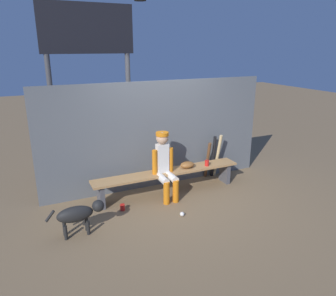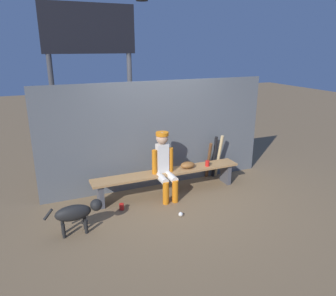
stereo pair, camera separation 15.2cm
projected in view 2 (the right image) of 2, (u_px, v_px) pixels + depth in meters
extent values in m
plane|color=brown|center=(168.00, 193.00, 6.07)|extent=(30.00, 30.00, 0.00)
cube|color=#595E63|center=(159.00, 135.00, 6.16)|extent=(4.53, 0.03, 2.06)
cube|color=#AD7F4C|center=(168.00, 172.00, 5.94)|extent=(2.85, 0.36, 0.04)
cube|color=#4C4C51|center=(100.00, 195.00, 5.53)|extent=(0.08, 0.29, 0.41)
cube|color=#4C4C51|center=(226.00, 173.00, 6.49)|extent=(0.08, 0.29, 0.41)
cube|color=silver|center=(162.00, 158.00, 5.81)|extent=(0.22, 0.13, 0.54)
sphere|color=tan|center=(162.00, 138.00, 5.70)|extent=(0.22, 0.22, 0.22)
cylinder|color=orange|center=(162.00, 134.00, 5.67)|extent=(0.23, 0.23, 0.06)
cylinder|color=silver|center=(162.00, 178.00, 5.71)|extent=(0.13, 0.38, 0.13)
cylinder|color=orange|center=(166.00, 193.00, 5.60)|extent=(0.11, 0.11, 0.41)
cylinder|color=orange|center=(154.00, 162.00, 5.75)|extent=(0.09, 0.09, 0.46)
cylinder|color=silver|center=(171.00, 177.00, 5.77)|extent=(0.13, 0.38, 0.13)
cylinder|color=orange|center=(175.00, 191.00, 5.67)|extent=(0.11, 0.11, 0.41)
cylinder|color=orange|center=(171.00, 160.00, 5.87)|extent=(0.09, 0.09, 0.46)
ellipsoid|color=brown|center=(188.00, 165.00, 6.07)|extent=(0.28, 0.20, 0.12)
cylinder|color=brown|center=(209.00, 160.00, 6.62)|extent=(0.11, 0.26, 0.81)
cylinder|color=black|center=(215.00, 157.00, 6.69)|extent=(0.09, 0.17, 0.90)
cylinder|color=tan|center=(219.00, 156.00, 6.68)|extent=(0.09, 0.24, 0.94)
sphere|color=white|center=(181.00, 214.00, 5.23)|extent=(0.07, 0.07, 0.07)
cylinder|color=red|center=(122.00, 207.00, 5.44)|extent=(0.08, 0.08, 0.11)
cylinder|color=red|center=(207.00, 163.00, 6.17)|extent=(0.08, 0.08, 0.11)
cylinder|color=#3F3F42|center=(56.00, 121.00, 6.22)|extent=(0.10, 0.10, 2.53)
cylinder|color=#3F3F42|center=(131.00, 115.00, 6.79)|extent=(0.10, 0.10, 2.53)
cube|color=black|center=(89.00, 28.00, 5.99)|extent=(1.76, 0.08, 0.91)
ellipsoid|color=black|center=(73.00, 213.00, 4.66)|extent=(0.52, 0.20, 0.24)
sphere|color=black|center=(96.00, 205.00, 4.77)|extent=(0.18, 0.18, 0.18)
cylinder|color=black|center=(48.00, 214.00, 4.52)|extent=(0.15, 0.04, 0.16)
cylinder|color=black|center=(85.00, 223.00, 4.84)|extent=(0.05, 0.05, 0.22)
cylinder|color=black|center=(86.00, 226.00, 4.74)|extent=(0.05, 0.05, 0.22)
cylinder|color=black|center=(63.00, 227.00, 4.72)|extent=(0.05, 0.05, 0.22)
cylinder|color=black|center=(64.00, 231.00, 4.62)|extent=(0.05, 0.05, 0.22)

